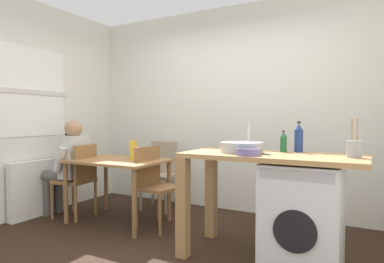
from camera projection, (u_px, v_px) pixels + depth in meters
name	position (u px, v px, depth m)	size (l,w,h in m)	color
ground_plane	(160.00, 255.00, 2.98)	(5.46, 5.46, 0.00)	black
wall_back	(233.00, 109.00, 4.46)	(4.60, 0.10, 2.70)	silver
wall_window_side	(9.00, 107.00, 3.96)	(0.12, 3.80, 2.70)	silver
radiator	(39.00, 188.00, 4.19)	(0.10, 0.80, 0.70)	white
dining_table	(118.00, 168.00, 3.92)	(1.10, 0.76, 0.74)	#9E7042
chair_person_seat	(79.00, 176.00, 4.11)	(0.44, 0.44, 0.90)	olive
chair_opposite	(154.00, 182.00, 3.75)	(0.46, 0.46, 0.90)	olive
chair_spare_by_wall	(161.00, 171.00, 4.56)	(0.46, 0.46, 0.90)	gray
seated_person	(68.00, 163.00, 4.16)	(0.52, 0.53, 1.20)	#595651
kitchen_counter	(247.00, 171.00, 2.94)	(1.50, 0.68, 0.92)	tan
washing_machine	(303.00, 215.00, 2.72)	(0.60, 0.61, 0.86)	silver
sink_basin	(242.00, 147.00, 2.96)	(0.38, 0.38, 0.09)	#9EA0A5
tap	(249.00, 136.00, 3.11)	(0.02, 0.02, 0.28)	#B2B2B7
bottle_tall_green	(283.00, 142.00, 2.98)	(0.06, 0.06, 0.19)	#19592D
bottle_squat_brown	(299.00, 138.00, 2.97)	(0.07, 0.07, 0.28)	navy
mixing_bowl	(248.00, 151.00, 2.72)	(0.20, 0.20, 0.06)	slate
utensil_crock	(354.00, 148.00, 2.57)	(0.11, 0.11, 0.30)	gray
vase	(133.00, 150.00, 3.93)	(0.09, 0.09, 0.22)	gold
scissors	(262.00, 154.00, 2.77)	(0.15, 0.06, 0.01)	#B2B2B7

